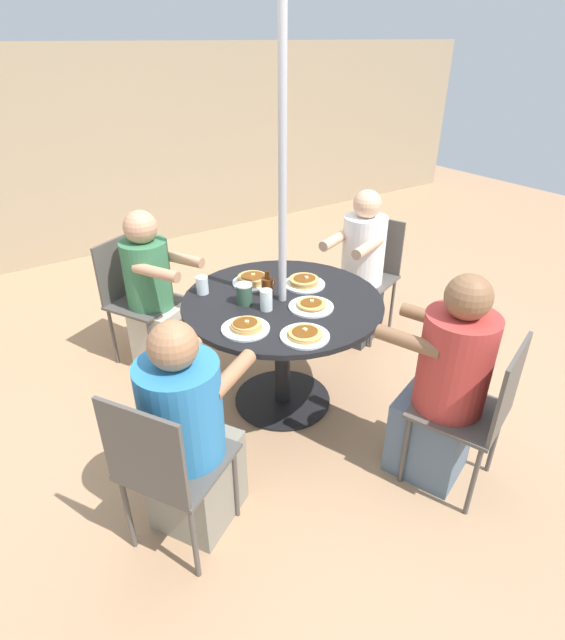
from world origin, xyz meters
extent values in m
plane|color=tan|center=(0.00, 0.00, 0.00)|extent=(12.00, 12.00, 0.00)
cube|color=tan|center=(0.00, 3.14, 0.99)|extent=(10.00, 0.06, 1.97)
cylinder|color=black|center=(0.00, 0.00, 0.01)|extent=(0.60, 0.60, 0.01)
cylinder|color=black|center=(0.00, 0.00, 0.34)|extent=(0.09, 0.09, 0.68)
cylinder|color=black|center=(0.00, 0.00, 0.70)|extent=(1.14, 1.14, 0.03)
cylinder|color=#ADADB2|center=(0.00, 0.00, 1.21)|extent=(0.04, 0.04, 2.42)
cylinder|color=#514C47|center=(0.13, -0.89, 0.21)|extent=(0.02, 0.02, 0.43)
cylinder|color=#514C47|center=(0.45, -0.78, 0.21)|extent=(0.02, 0.02, 0.43)
cylinder|color=#514C47|center=(0.24, -1.21, 0.21)|extent=(0.02, 0.02, 0.43)
cylinder|color=#514C47|center=(0.56, -1.10, 0.21)|extent=(0.02, 0.02, 0.43)
cube|color=#514C47|center=(0.35, -0.99, 0.44)|extent=(0.51, 0.51, 0.02)
cube|color=#514C47|center=(0.41, -1.18, 0.65)|extent=(0.37, 0.14, 0.41)
cube|color=slate|center=(0.31, -0.89, 0.21)|extent=(0.42, 0.44, 0.43)
cylinder|color=#B73833|center=(0.33, -0.94, 0.68)|extent=(0.33, 0.33, 0.51)
sphere|color=brown|center=(0.33, -0.94, 1.03)|extent=(0.21, 0.21, 0.21)
cylinder|color=brown|center=(0.14, -0.81, 0.81)|extent=(0.17, 0.31, 0.07)
cylinder|color=brown|center=(0.39, -0.72, 0.81)|extent=(0.17, 0.31, 0.07)
cylinder|color=#514C47|center=(0.89, 0.15, 0.21)|extent=(0.02, 0.02, 0.43)
cylinder|color=#514C47|center=(0.77, 0.47, 0.21)|extent=(0.02, 0.02, 0.43)
cylinder|color=#514C47|center=(1.21, 0.27, 0.21)|extent=(0.02, 0.02, 0.43)
cylinder|color=#514C47|center=(1.09, 0.59, 0.21)|extent=(0.02, 0.02, 0.43)
cube|color=#514C47|center=(0.99, 0.37, 0.44)|extent=(0.52, 0.52, 0.02)
cube|color=#514C47|center=(1.17, 0.43, 0.65)|extent=(0.15, 0.36, 0.41)
cube|color=#3D3D42|center=(0.89, 0.33, 0.21)|extent=(0.40, 0.38, 0.43)
cylinder|color=white|center=(0.93, 0.35, 0.68)|extent=(0.30, 0.30, 0.50)
sphere|color=#DBA884|center=(0.93, 0.35, 1.02)|extent=(0.20, 0.20, 0.20)
cylinder|color=#DBA884|center=(0.79, 0.16, 0.80)|extent=(0.33, 0.18, 0.07)
cylinder|color=#DBA884|center=(0.71, 0.39, 0.80)|extent=(0.33, 0.18, 0.07)
cylinder|color=#514C47|center=(-0.26, 0.86, 0.21)|extent=(0.02, 0.02, 0.43)
cylinder|color=#514C47|center=(-0.56, 0.70, 0.21)|extent=(0.02, 0.02, 0.43)
cylinder|color=#514C47|center=(-0.42, 1.16, 0.21)|extent=(0.02, 0.02, 0.43)
cylinder|color=#514C47|center=(-0.72, 1.00, 0.21)|extent=(0.02, 0.02, 0.43)
cube|color=#514C47|center=(-0.49, 0.93, 0.44)|extent=(0.54, 0.54, 0.02)
cube|color=#514C47|center=(-0.58, 1.10, 0.65)|extent=(0.34, 0.19, 0.41)
cube|color=beige|center=(-0.44, 0.84, 0.21)|extent=(0.40, 0.41, 0.43)
cylinder|color=#38754C|center=(-0.47, 0.88, 0.66)|extent=(0.30, 0.30, 0.46)
sphere|color=tan|center=(-0.47, 0.88, 0.98)|extent=(0.21, 0.21, 0.21)
cylinder|color=tan|center=(-0.27, 0.76, 0.76)|extent=(0.21, 0.32, 0.07)
cylinder|color=tan|center=(-0.48, 0.65, 0.76)|extent=(0.21, 0.32, 0.07)
cylinder|color=#514C47|center=(-0.85, -0.31, 0.21)|extent=(0.02, 0.02, 0.43)
cylinder|color=#514C47|center=(-0.67, -0.60, 0.21)|extent=(0.02, 0.02, 0.43)
cylinder|color=#514C47|center=(-1.14, -0.48, 0.21)|extent=(0.02, 0.02, 0.43)
cylinder|color=#514C47|center=(-0.96, -0.77, 0.21)|extent=(0.02, 0.02, 0.43)
cube|color=#514C47|center=(-0.90, -0.54, 0.44)|extent=(0.55, 0.55, 0.02)
cube|color=#514C47|center=(-1.07, -0.64, 0.65)|extent=(0.21, 0.34, 0.41)
cube|color=gray|center=(-0.81, -0.48, 0.21)|extent=(0.48, 0.47, 0.43)
cylinder|color=teal|center=(-0.85, -0.51, 0.66)|extent=(0.34, 0.34, 0.47)
sphere|color=#A3704C|center=(-0.85, -0.51, 0.98)|extent=(0.20, 0.20, 0.20)
cylinder|color=#A3704C|center=(-0.76, -0.30, 0.77)|extent=(0.30, 0.22, 0.07)
cylinder|color=#A3704C|center=(-0.62, -0.53, 0.77)|extent=(0.30, 0.22, 0.07)
cylinder|color=white|center=(-0.03, 0.27, 0.72)|extent=(0.25, 0.25, 0.01)
cylinder|color=tan|center=(-0.02, 0.28, 0.73)|extent=(0.18, 0.18, 0.01)
cylinder|color=tan|center=(-0.02, 0.28, 0.75)|extent=(0.18, 0.18, 0.01)
cylinder|color=tan|center=(-0.03, 0.27, 0.76)|extent=(0.18, 0.18, 0.01)
ellipsoid|color=brown|center=(-0.03, 0.27, 0.77)|extent=(0.15, 0.13, 0.00)
cube|color=#F4E084|center=(-0.02, 0.28, 0.77)|extent=(0.03, 0.03, 0.01)
cylinder|color=white|center=(0.07, -0.17, 0.72)|extent=(0.25, 0.25, 0.01)
cylinder|color=tan|center=(0.08, -0.17, 0.73)|extent=(0.16, 0.16, 0.01)
cylinder|color=tan|center=(0.08, -0.17, 0.74)|extent=(0.16, 0.16, 0.01)
ellipsoid|color=brown|center=(0.07, -0.17, 0.75)|extent=(0.12, 0.11, 0.00)
cube|color=#F4E084|center=(0.08, -0.16, 0.75)|extent=(0.03, 0.03, 0.01)
cylinder|color=white|center=(-0.34, -0.17, 0.72)|extent=(0.25, 0.25, 0.01)
cylinder|color=tan|center=(-0.34, -0.17, 0.73)|extent=(0.16, 0.16, 0.01)
cylinder|color=tan|center=(-0.34, -0.17, 0.74)|extent=(0.16, 0.16, 0.01)
cylinder|color=tan|center=(-0.34, -0.17, 0.75)|extent=(0.15, 0.15, 0.01)
ellipsoid|color=brown|center=(-0.34, -0.17, 0.76)|extent=(0.13, 0.12, 0.00)
cube|color=#F4E084|center=(-0.34, -0.18, 0.76)|extent=(0.03, 0.03, 0.01)
cylinder|color=white|center=(0.21, 0.08, 0.72)|extent=(0.25, 0.25, 0.01)
cylinder|color=tan|center=(0.21, 0.08, 0.73)|extent=(0.17, 0.17, 0.01)
cylinder|color=tan|center=(0.21, 0.08, 0.74)|extent=(0.16, 0.16, 0.01)
cylinder|color=tan|center=(0.21, 0.08, 0.75)|extent=(0.18, 0.18, 0.01)
ellipsoid|color=brown|center=(0.21, 0.08, 0.76)|extent=(0.14, 0.12, 0.00)
cube|color=#F4E084|center=(0.22, 0.07, 0.77)|extent=(0.02, 0.02, 0.01)
cylinder|color=white|center=(-0.14, -0.39, 0.72)|extent=(0.25, 0.25, 0.01)
cylinder|color=tan|center=(-0.14, -0.40, 0.73)|extent=(0.17, 0.17, 0.01)
cylinder|color=tan|center=(-0.14, -0.40, 0.74)|extent=(0.17, 0.17, 0.01)
ellipsoid|color=brown|center=(-0.14, -0.39, 0.75)|extent=(0.13, 0.12, 0.00)
cube|color=#F4E084|center=(-0.13, -0.39, 0.75)|extent=(0.02, 0.02, 0.01)
cylinder|color=#602D0F|center=(-0.04, 0.09, 0.77)|extent=(0.07, 0.07, 0.11)
cylinder|color=#602D0F|center=(-0.04, 0.09, 0.85)|extent=(0.03, 0.03, 0.05)
torus|color=#602D0F|center=(-0.01, 0.09, 0.79)|extent=(0.05, 0.01, 0.05)
cylinder|color=#33513D|center=(-0.20, 0.08, 0.77)|extent=(0.09, 0.09, 0.11)
cylinder|color=white|center=(-0.20, 0.08, 0.83)|extent=(0.09, 0.09, 0.01)
cylinder|color=silver|center=(-0.33, 0.33, 0.77)|extent=(0.07, 0.07, 0.10)
cylinder|color=silver|center=(-0.14, -0.05, 0.77)|extent=(0.07, 0.07, 0.12)
camera|label=1|loc=(-1.41, -2.06, 2.01)|focal=28.00mm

